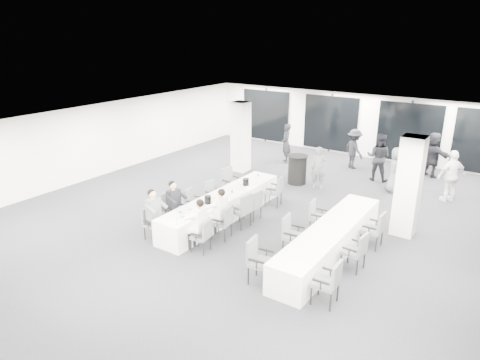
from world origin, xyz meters
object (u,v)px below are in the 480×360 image
object	(u,v)px
ice_bucket_far	(246,182)
chair_main_left_second	(172,208)
banquet_table_main	(223,207)
standing_guest_b	(379,154)
standing_guest_g	(286,141)
chair_side_left_near	(258,258)
standing_guest_c	(354,146)
chair_main_left_fourth	(212,192)
cocktail_table	(297,169)
standing_guest_d	(452,173)
chair_main_right_near	(203,234)
chair_main_left_near	(151,221)
chair_main_right_fourth	(254,203)
chair_main_right_far	(276,190)
chair_main_left_far	(230,181)
chair_side_left_far	(317,214)
standing_guest_a	(319,165)
ice_bucket_near	(208,200)
chair_side_left_mid	(291,233)
standing_guest_f	(433,152)
chair_side_right_near	(330,280)
banquet_table_side	(330,241)
chair_main_right_mid	(243,209)
chair_side_right_mid	(357,249)
chair_side_right_far	(376,228)
standing_guest_e	(396,167)
chair_main_left_mid	(193,201)

from	to	relation	value
ice_bucket_far	chair_main_left_second	bearing A→B (deg)	-110.89
banquet_table_main	standing_guest_b	size ratio (longest dim) A/B	2.43
banquet_table_main	standing_guest_g	size ratio (longest dim) A/B	2.62
chair_side_left_near	standing_guest_c	bearing A→B (deg)	-179.98
chair_main_left_fourth	ice_bucket_far	size ratio (longest dim) A/B	3.86
chair_main_left_second	cocktail_table	bearing A→B (deg)	178.69
banquet_table_main	standing_guest_d	world-z (taller)	standing_guest_d
standing_guest_g	chair_main_right_near	bearing A→B (deg)	-21.14
chair_main_left_near	chair_main_right_fourth	world-z (taller)	chair_main_right_fourth
chair_main_right_far	chair_main_left_near	bearing A→B (deg)	145.18
banquet_table_main	chair_main_left_near	distance (m)	2.30
chair_main_left_far	standing_guest_b	xyz separation A→B (m)	(3.59, 4.60, 0.44)
chair_main_right_near	standing_guest_d	size ratio (longest dim) A/B	0.44
cocktail_table	chair_side_left_far	world-z (taller)	cocktail_table
standing_guest_a	chair_main_left_far	bearing A→B (deg)	-145.85
chair_side_left_near	standing_guest_a	world-z (taller)	standing_guest_a
standing_guest_a	ice_bucket_near	size ratio (longest dim) A/B	7.75
chair_side_left_mid	chair_main_left_far	bearing A→B (deg)	-128.93
standing_guest_f	ice_bucket_far	distance (m)	7.91
chair_side_right_near	standing_guest_b	world-z (taller)	standing_guest_b
banquet_table_side	chair_side_right_near	xyz separation A→B (m)	(0.84, -2.00, 0.19)
chair_side_right_near	ice_bucket_far	world-z (taller)	chair_side_right_near
cocktail_table	standing_guest_f	size ratio (longest dim) A/B	0.54
chair_main_right_mid	chair_main_left_second	bearing A→B (deg)	130.48
chair_side_right_mid	standing_guest_g	xyz separation A→B (m)	(-5.63, 6.90, 0.40)
chair_main_left_near	chair_side_right_far	xyz separation A→B (m)	(5.22, 2.88, 0.06)
standing_guest_d	ice_bucket_near	distance (m)	8.15
chair_main_left_fourth	chair_main_left_near	bearing A→B (deg)	6.63
chair_side_left_near	standing_guest_e	xyz separation A→B (m)	(0.94, 7.59, 0.32)
chair_main_right_mid	chair_side_right_far	xyz separation A→B (m)	(3.55, 0.91, -0.01)
chair_side_left_near	chair_main_left_fourth	bearing A→B (deg)	-136.83
standing_guest_e	standing_guest_g	distance (m)	5.00
chair_side_left_far	standing_guest_b	xyz separation A→B (m)	(0.02, 5.40, 0.50)
chair_side_right_mid	standing_guest_c	bearing A→B (deg)	25.28
ice_bucket_far	standing_guest_c	bearing A→B (deg)	77.24
chair_main_left_far	chair_side_right_far	size ratio (longest dim) A/B	1.04
chair_main_left_fourth	standing_guest_g	world-z (taller)	standing_guest_g
chair_main_left_near	chair_side_right_far	distance (m)	5.96
chair_main_left_second	chair_main_right_fourth	bearing A→B (deg)	148.61
banquet_table_side	standing_guest_b	bearing A→B (deg)	97.17
chair_main_left_mid	chair_side_right_mid	world-z (taller)	chair_side_right_mid
cocktail_table	chair_main_left_fourth	bearing A→B (deg)	-109.01
chair_main_right_fourth	chair_side_left_near	size ratio (longest dim) A/B	0.87
cocktail_table	standing_guest_d	bearing A→B (deg)	14.30
chair_side_left_far	standing_guest_a	distance (m)	3.61
banquet_table_side	standing_guest_f	xyz separation A→B (m)	(0.79, 8.05, 0.62)
banquet_table_main	standing_guest_g	world-z (taller)	standing_guest_g
standing_guest_b	standing_guest_e	size ratio (longest dim) A/B	1.12
chair_main_left_near	standing_guest_g	bearing A→B (deg)	175.97
chair_main_left_mid	standing_guest_g	distance (m)	6.70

